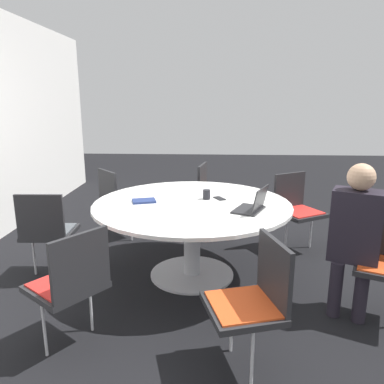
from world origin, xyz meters
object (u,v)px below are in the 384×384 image
at_px(chair_5, 71,279).
at_px(coffee_cup, 207,194).
at_px(cell_phone, 220,198).
at_px(handbag, 176,213).
at_px(chair_1, 296,206).
at_px(person_0, 355,229).
at_px(chair_4, 47,227).
at_px(laptop, 253,205).
at_px(spiral_notebook, 144,201).
at_px(chair_2, 212,191).
at_px(chair_3, 118,198).
at_px(chair_6, 253,296).

xyz_separation_m(chair_5, coffee_cup, (1.24, -0.87, 0.27)).
xyz_separation_m(cell_phone, handbag, (1.37, 0.54, -0.59)).
relative_size(chair_1, person_0, 0.71).
xyz_separation_m(chair_4, laptop, (-0.12, -1.86, 0.28)).
bearing_deg(cell_phone, chair_5, 141.63).
height_order(chair_4, spiral_notebook, chair_4).
relative_size(chair_4, person_0, 0.71).
height_order(chair_4, cell_phone, chair_4).
height_order(chair_2, chair_3, same).
bearing_deg(chair_3, chair_5, -36.11).
height_order(chair_1, laptop, laptop).
bearing_deg(handbag, coffee_cup, -163.18).
distance_m(spiral_notebook, cell_phone, 0.72).
distance_m(chair_3, coffee_cup, 1.37).
height_order(chair_2, person_0, person_0).
distance_m(chair_5, spiral_notebook, 1.17).
distance_m(coffee_cup, handbag, 1.58).
distance_m(chair_6, coffee_cup, 1.45).
distance_m(laptop, spiral_notebook, 1.01).
bearing_deg(cell_phone, chair_3, 55.84).
height_order(chair_6, laptop, laptop).
xyz_separation_m(chair_1, handbag, (0.79, 1.41, -0.36)).
xyz_separation_m(chair_2, chair_6, (-2.58, -0.24, 0.00)).
bearing_deg(person_0, spiral_notebook, 5.42).
xyz_separation_m(chair_3, coffee_cup, (-0.82, -1.06, 0.27)).
height_order(chair_2, coffee_cup, chair_2).
relative_size(chair_4, coffee_cup, 9.36).
height_order(chair_2, chair_6, same).
distance_m(spiral_notebook, coffee_cup, 0.59).
bearing_deg(chair_5, coffee_cup, 1.47).
bearing_deg(handbag, chair_1, -119.39).
relative_size(chair_4, cell_phone, 5.42).
bearing_deg(handbag, laptop, -155.02).
height_order(chair_1, chair_5, same).
bearing_deg(spiral_notebook, laptop, -104.07).
distance_m(chair_2, person_0, 2.20).
distance_m(chair_4, person_0, 2.64).
bearing_deg(chair_2, person_0, 40.25).
relative_size(chair_6, cell_phone, 5.42).
bearing_deg(chair_1, chair_3, -36.32).
xyz_separation_m(spiral_notebook, handbag, (1.52, -0.16, -0.59)).
xyz_separation_m(chair_6, coffee_cup, (1.39, 0.30, 0.27)).
height_order(chair_4, laptop, laptop).
bearing_deg(person_0, chair_5, 39.14).
distance_m(chair_4, chair_6, 2.10).
distance_m(chair_5, laptop, 1.56).
relative_size(chair_3, spiral_notebook, 3.48).
bearing_deg(chair_5, chair_2, 15.66).
xyz_separation_m(chair_1, coffee_cup, (-0.59, 0.99, 0.27)).
bearing_deg(chair_4, coffee_cup, 7.40).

